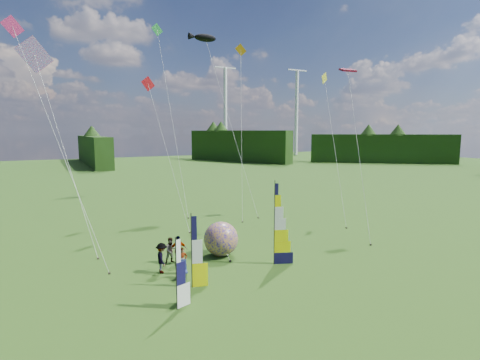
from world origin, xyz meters
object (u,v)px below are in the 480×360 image
spectator_a (183,261)px  bol_inflatable (221,239)px  side_banner_left (192,252)px  camp_chair (182,270)px  kite_whale (229,113)px  feather_banner_main (274,224)px  spectator_c (162,258)px  spectator_d (179,250)px  side_banner_far (176,275)px  spectator_b (171,250)px

spectator_a → bol_inflatable: bearing=24.3°
side_banner_left → bol_inflatable: size_ratio=1.69×
camp_chair → kite_whale: kite_whale is taller
feather_banner_main → spectator_c: (-6.78, 1.93, -1.71)m
spectator_a → spectator_d: (0.36, 1.78, 0.11)m
side_banner_left → bol_inflatable: 5.50m
spectator_d → camp_chair: 2.68m
side_banner_left → camp_chair: bearing=110.7°
spectator_c → kite_whale: bearing=-31.1°
bol_inflatable → spectator_d: bearing=-176.4°
side_banner_far → spectator_c: size_ratio=1.87×
feather_banner_main → side_banner_left: feather_banner_main is taller
spectator_d → camp_chair: spectator_d is taller
side_banner_left → spectator_c: (-0.86, 2.87, -1.07)m
bol_inflatable → spectator_c: (-4.48, -1.18, -0.26)m
spectator_c → spectator_b: bearing=-28.9°
feather_banner_main → spectator_c: size_ratio=2.86×
spectator_c → spectator_a: bearing=-119.9°
bol_inflatable → spectator_d: (-3.09, -0.20, -0.25)m
bol_inflatable → spectator_a: bearing=-150.2°
spectator_d → camp_chair: size_ratio=1.66×
side_banner_far → spectator_a: size_ratio=2.10×
bol_inflatable → spectator_b: bearing=176.5°
bol_inflatable → side_banner_far: bearing=-130.2°
spectator_b → spectator_d: size_ratio=0.91×
feather_banner_main → kite_whale: (5.28, 17.13, 7.82)m
spectator_d → spectator_c: bearing=49.2°
side_banner_far → spectator_d: bearing=52.3°
bol_inflatable → camp_chair: 4.71m
spectator_a → camp_chair: spectator_a is taller
feather_banner_main → bol_inflatable: (-2.30, 3.12, -1.45)m
side_banner_left → side_banner_far: 2.60m
side_banner_far → kite_whale: 25.39m
camp_chair → kite_whale: 22.54m
spectator_b → feather_banner_main: bearing=-31.0°
feather_banner_main → bol_inflatable: bearing=147.5°
side_banner_left → camp_chair: 1.93m
spectator_b → spectator_c: bearing=-127.3°
spectator_a → spectator_c: 1.31m
side_banner_far → kite_whale: bearing=39.4°
side_banner_far → camp_chair: bearing=48.9°
spectator_a → camp_chair: (-0.32, -0.79, -0.26)m
spectator_a → side_banner_far: bearing=-118.2°
bol_inflatable → camp_chair: (-3.76, -2.77, -0.62)m
camp_chair → kite_whale: (11.34, 16.79, 9.89)m
feather_banner_main → spectator_c: feather_banner_main is taller
spectator_a → kite_whale: size_ratio=0.08×
side_banner_far → camp_chair: 3.82m
bol_inflatable → camp_chair: bearing=-143.7°
spectator_b → kite_whale: kite_whale is taller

